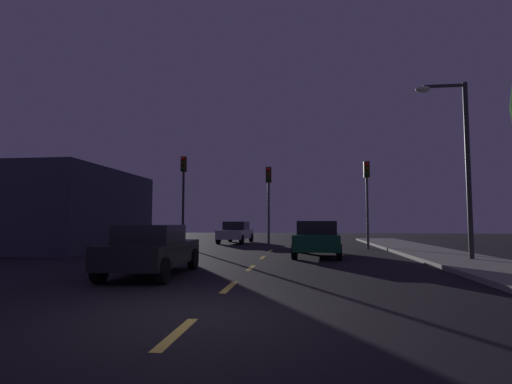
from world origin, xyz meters
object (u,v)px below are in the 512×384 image
object	(u,v)px
traffic_signal_right	(367,187)
car_adjacent_lane	(152,249)
traffic_signal_left	(183,184)
car_stopped_ahead	(318,238)
car_oncoming_far	(236,232)
street_lamp_right	(459,152)
traffic_signal_center	(269,191)

from	to	relation	value
traffic_signal_right	car_adjacent_lane	size ratio (longest dim) A/B	1.16
traffic_signal_left	car_stopped_ahead	xyz separation A→B (m)	(7.61, -4.98, -2.94)
traffic_signal_left	traffic_signal_right	bearing A→B (deg)	-0.01
car_adjacent_lane	car_oncoming_far	distance (m)	17.07
car_oncoming_far	street_lamp_right	bearing A→B (deg)	-49.65
car_stopped_ahead	car_adjacent_lane	distance (m)	8.34
car_stopped_ahead	traffic_signal_center	bearing A→B (deg)	117.29
car_oncoming_far	car_stopped_ahead	bearing A→B (deg)	-62.39
traffic_signal_left	street_lamp_right	bearing A→B (deg)	-29.16
traffic_signal_center	traffic_signal_right	world-z (taller)	traffic_signal_right
traffic_signal_center	car_adjacent_lane	bearing A→B (deg)	-100.88
traffic_signal_left	car_adjacent_lane	xyz separation A→B (m)	(2.77, -11.78, -2.99)
car_stopped_ahead	car_oncoming_far	xyz separation A→B (m)	(-5.37, 10.27, -0.01)
car_stopped_ahead	street_lamp_right	distance (m)	6.51
traffic_signal_right	street_lamp_right	xyz separation A→B (m)	(2.25, -7.13, 0.68)
traffic_signal_left	car_adjacent_lane	bearing A→B (deg)	-76.76
traffic_signal_right	car_oncoming_far	size ratio (longest dim) A/B	1.11
traffic_signal_center	car_stopped_ahead	size ratio (longest dim) A/B	1.00
car_oncoming_far	street_lamp_right	size ratio (longest dim) A/B	0.65
traffic_signal_right	car_stopped_ahead	size ratio (longest dim) A/B	1.04
traffic_signal_left	traffic_signal_right	size ratio (longest dim) A/B	1.10
traffic_signal_center	traffic_signal_right	bearing A→B (deg)	0.01
car_stopped_ahead	car_oncoming_far	world-z (taller)	car_stopped_ahead
traffic_signal_right	car_oncoming_far	xyz separation A→B (m)	(-8.30, 5.28, -2.65)
traffic_signal_right	car_adjacent_lane	distance (m)	14.36
car_adjacent_lane	street_lamp_right	xyz separation A→B (m)	(10.01, 4.65, 3.36)
car_adjacent_lane	street_lamp_right	distance (m)	11.54
traffic_signal_center	car_stopped_ahead	bearing A→B (deg)	-62.71
car_oncoming_far	traffic_signal_center	bearing A→B (deg)	-62.10
traffic_signal_left	traffic_signal_center	xyz separation A→B (m)	(5.04, -0.00, -0.45)
traffic_signal_left	street_lamp_right	distance (m)	14.65
car_stopped_ahead	car_oncoming_far	bearing A→B (deg)	117.61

